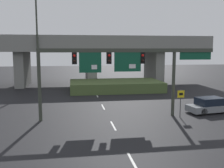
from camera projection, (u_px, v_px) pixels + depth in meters
lane_markings at (103, 107)px, 26.27m from camera, size 0.14×28.39×0.01m
signal_gantry at (121, 62)px, 21.64m from camera, size 14.81×0.44×5.84m
speed_limit_sign at (181, 100)px, 22.08m from camera, size 0.60×0.11×2.39m
highway_light_pole_near at (37, 38)px, 36.59m from camera, size 0.70×0.36×13.85m
overpass_bridge at (91, 52)px, 42.37m from camera, size 37.67×8.72×7.76m
grass_embankment at (116, 86)px, 36.64m from camera, size 12.59×6.82×1.33m
parked_sedan_near_right at (211, 105)px, 24.01m from camera, size 4.66×2.45×1.39m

